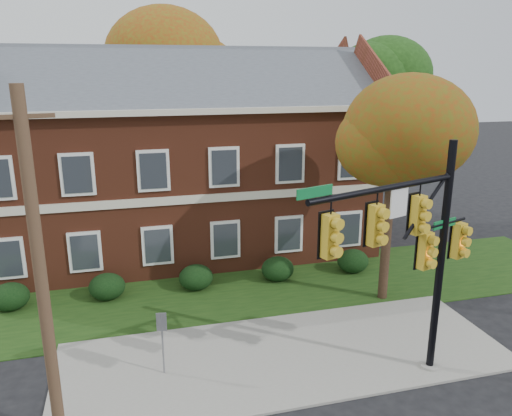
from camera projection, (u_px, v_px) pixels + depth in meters
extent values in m
plane|color=black|center=(296.00, 375.00, 14.80)|extent=(120.00, 120.00, 0.00)
cube|color=gray|center=(286.00, 356.00, 15.72)|extent=(14.00, 5.00, 0.08)
cube|color=#193811|center=(247.00, 290.00, 20.37)|extent=(30.00, 6.00, 0.04)
cube|color=brown|center=(178.00, 179.00, 24.52)|extent=(18.00, 8.00, 7.00)
cube|color=beige|center=(175.00, 105.00, 23.54)|extent=(18.80, 8.80, 0.24)
cube|color=beige|center=(189.00, 199.00, 20.77)|extent=(18.00, 0.12, 0.35)
ellipsoid|color=black|center=(10.00, 297.00, 18.67)|extent=(1.40, 1.26, 1.05)
ellipsoid|color=black|center=(107.00, 287.00, 19.53)|extent=(1.40, 1.26, 1.05)
ellipsoid|color=black|center=(196.00, 277.00, 20.39)|extent=(1.40, 1.26, 1.05)
ellipsoid|color=black|center=(278.00, 269.00, 21.26)|extent=(1.40, 1.26, 1.05)
ellipsoid|color=black|center=(353.00, 261.00, 22.12)|extent=(1.40, 1.26, 1.05)
cylinder|color=black|center=(387.00, 229.00, 18.97)|extent=(0.36, 0.36, 5.76)
ellipsoid|color=#982D0D|center=(394.00, 134.00, 18.00)|extent=(4.25, 4.25, 3.60)
ellipsoid|color=#982D0D|center=(417.00, 118.00, 17.64)|extent=(3.50, 3.50, 3.00)
cylinder|color=black|center=(372.00, 165.00, 28.16)|extent=(0.36, 0.36, 7.04)
ellipsoid|color=#18380F|center=(377.00, 85.00, 26.97)|extent=(5.95, 5.95, 5.04)
ellipsoid|color=#18380F|center=(397.00, 73.00, 26.53)|extent=(4.90, 4.90, 4.20)
cylinder|color=black|center=(180.00, 148.00, 32.12)|extent=(0.36, 0.36, 7.68)
ellipsoid|color=#A1260D|center=(177.00, 70.00, 30.82)|extent=(6.46, 6.46, 5.47)
ellipsoid|color=#A1260D|center=(193.00, 60.00, 30.36)|extent=(5.32, 5.32, 4.56)
cylinder|color=gray|center=(429.00, 367.00, 15.07)|extent=(0.56, 0.56, 0.16)
cylinder|color=black|center=(441.00, 262.00, 14.15)|extent=(0.28, 0.28, 6.95)
cylinder|color=black|center=(386.00, 188.00, 12.15)|extent=(4.75, 1.76, 0.16)
cylinder|color=black|center=(445.00, 224.00, 13.84)|extent=(1.72, 0.65, 0.08)
cube|color=gold|center=(330.00, 236.00, 11.44)|extent=(0.51, 0.42, 1.15)
cube|color=gold|center=(375.00, 225.00, 12.23)|extent=(0.51, 0.42, 1.15)
cube|color=gold|center=(418.00, 215.00, 13.08)|extent=(0.51, 0.42, 1.15)
cube|color=silver|center=(399.00, 203.00, 12.54)|extent=(0.58, 0.23, 0.74)
cube|color=#0E6B31|center=(315.00, 192.00, 10.87)|extent=(0.95, 0.36, 0.24)
cube|color=gold|center=(425.00, 251.00, 13.62)|extent=(0.51, 0.42, 1.15)
cube|color=gold|center=(459.00, 241.00, 14.42)|extent=(0.51, 0.42, 1.15)
cube|color=#0E6B31|center=(445.00, 224.00, 13.84)|extent=(0.91, 0.34, 0.23)
cylinder|color=brown|center=(41.00, 279.00, 11.12)|extent=(0.33, 0.33, 8.49)
cube|color=brown|center=(20.00, 116.00, 10.15)|extent=(1.31, 0.35, 0.09)
cylinder|color=slate|center=(163.00, 345.00, 14.52)|extent=(0.06, 0.06, 2.02)
cube|color=slate|center=(161.00, 322.00, 14.32)|extent=(0.30, 0.08, 0.57)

